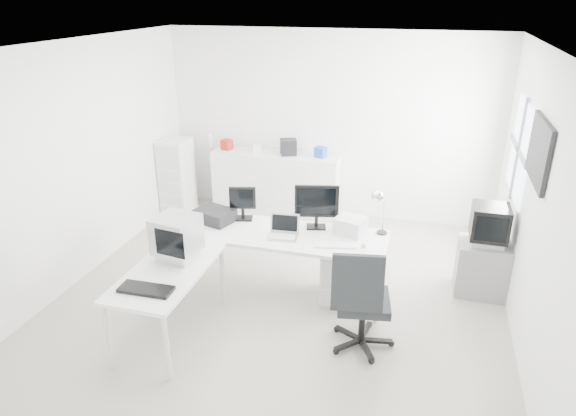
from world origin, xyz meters
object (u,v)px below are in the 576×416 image
(side_desk, at_px, (171,302))
(filing_cabinet, at_px, (177,176))
(main_desk, at_px, (281,262))
(crt_tv, at_px, (489,226))
(drawer_pedestal, at_px, (341,274))
(sideboard, at_px, (276,184))
(inkjet_printer, at_px, (215,215))
(tv_cabinet, at_px, (482,268))
(laser_printer, at_px, (350,225))
(lcd_monitor_small, at_px, (243,204))
(crt_monitor, at_px, (177,240))
(office_chair, at_px, (364,297))
(lcd_monitor_large, at_px, (317,207))
(laptop, at_px, (283,229))

(side_desk, relative_size, filing_cabinet, 1.18)
(main_desk, height_order, crt_tv, crt_tv)
(drawer_pedestal, xyz_separation_m, sideboard, (-1.43, 2.15, 0.19))
(inkjet_printer, relative_size, tv_cabinet, 0.67)
(laser_printer, bearing_deg, lcd_monitor_small, -165.79)
(main_desk, bearing_deg, inkjet_printer, 173.29)
(filing_cabinet, bearing_deg, lcd_monitor_small, -42.90)
(crt_monitor, xyz_separation_m, office_chair, (1.91, 0.09, -0.40))
(main_desk, height_order, drawer_pedestal, main_desk)
(drawer_pedestal, height_order, laser_printer, laser_printer)
(sideboard, bearing_deg, drawer_pedestal, -56.34)
(lcd_monitor_large, bearing_deg, crt_tv, -2.66)
(drawer_pedestal, bearing_deg, laptop, -167.01)
(lcd_monitor_large, height_order, crt_monitor, lcd_monitor_large)
(main_desk, height_order, filing_cabinet, filing_cabinet)
(inkjet_printer, relative_size, lcd_monitor_small, 1.07)
(side_desk, xyz_separation_m, office_chair, (1.91, 0.34, 0.19))
(side_desk, bearing_deg, lcd_monitor_small, 77.47)
(inkjet_printer, distance_m, crt_tv, 3.15)
(filing_cabinet, bearing_deg, laser_printer, -28.17)
(main_desk, relative_size, lcd_monitor_small, 6.07)
(lcd_monitor_large, bearing_deg, side_desk, -144.49)
(inkjet_printer, relative_size, laptop, 1.31)
(laser_printer, bearing_deg, filing_cabinet, 167.36)
(side_desk, distance_m, inkjet_printer, 1.28)
(filing_cabinet, bearing_deg, crt_monitor, -62.48)
(lcd_monitor_large, relative_size, laptop, 1.61)
(side_desk, height_order, sideboard, sideboard)
(inkjet_printer, xyz_separation_m, crt_monitor, (0.00, -0.95, 0.13))
(lcd_monitor_large, height_order, laptop, lcd_monitor_large)
(drawer_pedestal, bearing_deg, crt_tv, 19.22)
(inkjet_printer, xyz_separation_m, office_chair, (1.91, -0.86, -0.26))
(crt_tv, bearing_deg, sideboard, 151.78)
(side_desk, bearing_deg, lcd_monitor_large, 48.37)
(sideboard, bearing_deg, office_chair, -58.91)
(tv_cabinet, height_order, sideboard, sideboard)
(laser_printer, bearing_deg, side_desk, -124.95)
(drawer_pedestal, height_order, sideboard, sideboard)
(drawer_pedestal, height_order, tv_cabinet, tv_cabinet)
(laptop, height_order, tv_cabinet, laptop)
(office_chair, distance_m, filing_cabinet, 4.19)
(inkjet_printer, height_order, sideboard, sideboard)
(inkjet_printer, distance_m, laser_printer, 1.60)
(lcd_monitor_large, height_order, laser_printer, lcd_monitor_large)
(side_desk, xyz_separation_m, drawer_pedestal, (1.55, 1.15, -0.08))
(drawer_pedestal, bearing_deg, lcd_monitor_small, 170.91)
(main_desk, distance_m, crt_tv, 2.38)
(laser_printer, bearing_deg, crt_tv, 29.43)
(laser_printer, distance_m, crt_monitor, 1.93)
(drawer_pedestal, height_order, laptop, laptop)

